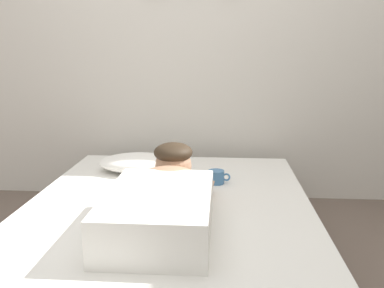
% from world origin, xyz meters
% --- Properties ---
extents(back_wall, '(4.47, 0.12, 2.50)m').
position_xyz_m(back_wall, '(-0.00, 1.45, 1.25)').
color(back_wall, silver).
rests_on(back_wall, ground).
extents(bed, '(1.44, 2.06, 0.34)m').
position_xyz_m(bed, '(-0.04, 0.23, 0.17)').
color(bed, '#4C4742').
rests_on(bed, ground).
extents(pillow, '(0.52, 0.32, 0.11)m').
position_xyz_m(pillow, '(-0.27, 0.85, 0.40)').
color(pillow, white).
rests_on(pillow, bed).
extents(person_lying, '(0.43, 0.92, 0.27)m').
position_xyz_m(person_lying, '(-0.03, 0.11, 0.45)').
color(person_lying, white).
rests_on(person_lying, bed).
extents(coffee_cup, '(0.13, 0.09, 0.07)m').
position_xyz_m(coffee_cup, '(0.19, 0.65, 0.38)').
color(coffee_cup, teal).
rests_on(coffee_cup, bed).
extents(cell_phone, '(0.07, 0.14, 0.01)m').
position_xyz_m(cell_phone, '(-0.28, -0.05, 0.34)').
color(cell_phone, black).
rests_on(cell_phone, bed).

